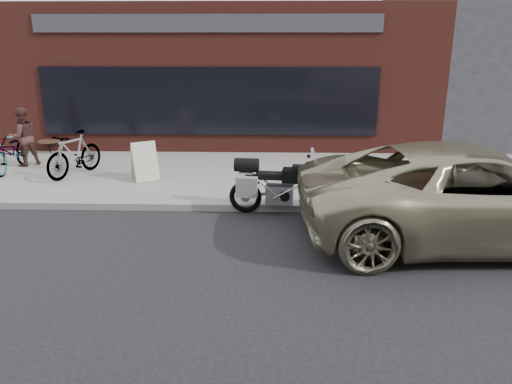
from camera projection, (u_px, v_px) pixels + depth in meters
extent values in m
plane|color=black|center=(280.00, 312.00, 6.69)|extent=(120.00, 120.00, 0.00)
cube|color=gray|center=(276.00, 172.00, 13.34)|extent=(44.00, 6.00, 0.15)
cube|color=maroon|center=(224.00, 71.00, 19.43)|extent=(14.00, 10.00, 4.50)
cube|color=black|center=(209.00, 101.00, 14.80)|extent=(10.00, 0.08, 2.00)
cube|color=#2D2C32|center=(206.00, 23.00, 14.14)|extent=(10.00, 0.08, 0.50)
torus|color=black|center=(245.00, 197.00, 10.41)|extent=(0.69, 0.18, 0.69)
torus|color=black|center=(319.00, 200.00, 10.21)|extent=(0.69, 0.18, 0.69)
cube|color=#B7B7BC|center=(280.00, 194.00, 10.28)|extent=(0.59, 0.37, 0.39)
cube|color=black|center=(295.00, 175.00, 10.12)|extent=(0.54, 0.38, 0.27)
cube|color=black|center=(270.00, 176.00, 10.20)|extent=(0.59, 0.34, 0.12)
cube|color=black|center=(253.00, 179.00, 10.27)|extent=(0.33, 0.26, 0.14)
cube|color=black|center=(310.00, 170.00, 10.04)|extent=(0.21, 0.26, 0.23)
cube|color=silver|center=(314.00, 157.00, 9.96)|extent=(0.18, 0.32, 0.34)
cylinder|color=black|center=(307.00, 166.00, 10.03)|extent=(0.11, 0.72, 0.03)
cube|color=#B7B7BC|center=(247.00, 172.00, 10.24)|extent=(0.32, 0.34, 0.03)
cube|color=slate|center=(247.00, 187.00, 10.06)|extent=(0.45, 0.23, 0.41)
cylinder|color=black|center=(247.00, 165.00, 10.20)|extent=(0.52, 0.34, 0.29)
cylinder|color=#B7B7BC|center=(261.00, 194.00, 10.51)|extent=(0.57, 0.14, 0.20)
imported|color=tan|center=(476.00, 195.00, 8.81)|extent=(6.38, 3.16, 1.74)
imported|color=gray|center=(11.00, 152.00, 13.05)|extent=(0.77, 1.96, 1.01)
imported|color=gray|center=(74.00, 154.00, 12.58)|extent=(1.21, 1.91, 1.11)
cube|color=silver|center=(146.00, 162.00, 12.13)|extent=(0.66, 0.56, 0.94)
cube|color=silver|center=(142.00, 160.00, 12.34)|extent=(0.66, 0.56, 0.94)
cylinder|color=black|center=(50.00, 147.00, 15.19)|extent=(0.06, 0.06, 0.33)
cylinder|color=#44301F|center=(49.00, 141.00, 15.13)|extent=(0.65, 0.65, 0.04)
imported|color=#4C2B28|center=(23.00, 137.00, 13.49)|extent=(0.97, 0.97, 1.58)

